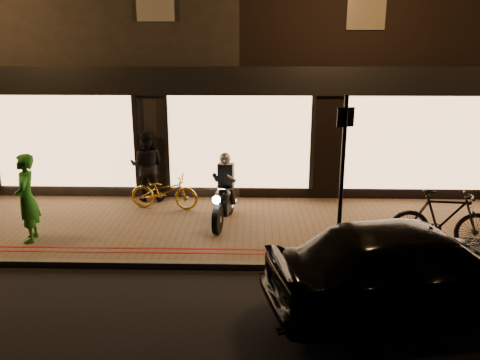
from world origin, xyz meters
The scene contains 12 objects.
ground centered at (0.00, 0.00, 0.00)m, with size 90.00×90.00×0.00m, color black.
sidewalk centered at (0.00, 2.00, 0.06)m, with size 50.00×4.00×0.12m, color brown.
kerb_stone centered at (0.00, 0.05, 0.06)m, with size 50.00×0.14×0.12m, color #59544C.
red_kerb_lines centered at (0.00, 0.55, 0.12)m, with size 50.00×0.26×0.01m.
building_row centered at (0.00, 8.99, 4.25)m, with size 48.00×10.11×8.50m.
motorcycle centered at (-0.28, 2.14, 0.73)m, with size 0.65×1.94×1.59m.
sign_post centered at (2.01, 0.63, 1.80)m, with size 0.34×0.16×3.00m.
bicycle_gold centered at (-1.81, 3.06, 0.56)m, with size 0.58×1.67×0.87m, color #C08E22.
bicycle_dark centered at (4.02, 0.78, 0.72)m, with size 0.56×2.00×1.20m, color black.
person_green centered at (-4.18, 0.99, 1.02)m, with size 0.66×0.43×1.80m, color #21751F.
person_dark centered at (-2.36, 3.76, 1.03)m, with size 0.89×0.69×1.83m, color black.
parked_car centered at (2.75, -1.37, 0.75)m, with size 1.78×4.42×1.51m, color black.
Camera 1 is at (0.35, -7.80, 3.87)m, focal length 35.00 mm.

